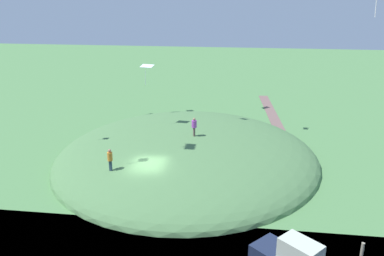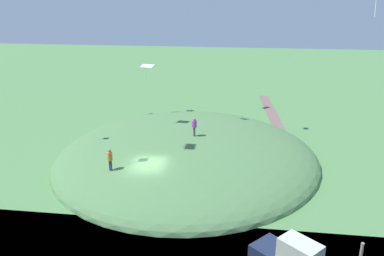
% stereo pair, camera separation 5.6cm
% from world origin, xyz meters
% --- Properties ---
extents(ground_plane, '(160.00, 160.00, 0.00)m').
position_xyz_m(ground_plane, '(0.00, 0.00, 0.00)').
color(ground_plane, '#4B7B45').
extents(grass_hill, '(24.41, 22.72, 4.50)m').
position_xyz_m(grass_hill, '(6.10, -2.00, 0.00)').
color(grass_hill, '#4B7645').
rests_on(grass_hill, ground_plane).
extents(dirt_path, '(16.11, 2.52, 0.04)m').
position_xyz_m(dirt_path, '(21.14, -10.11, 0.02)').
color(dirt_path, brown).
rests_on(dirt_path, ground_plane).
extents(person_watching_kites, '(0.56, 0.56, 1.61)m').
position_xyz_m(person_watching_kites, '(5.57, -2.69, 3.24)').
color(person_watching_kites, brown).
rests_on(person_watching_kites, grass_hill).
extents(person_walking_path, '(0.44, 0.44, 1.66)m').
position_xyz_m(person_walking_path, '(-0.76, 2.56, 2.68)').
color(person_walking_path, '#223645').
rests_on(person_walking_path, grass_hill).
extents(kite_3, '(0.98, 1.25, 1.75)m').
position_xyz_m(kite_3, '(8.42, 1.89, 7.54)').
color(kite_3, white).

